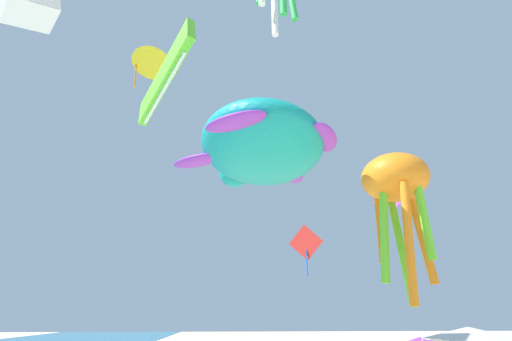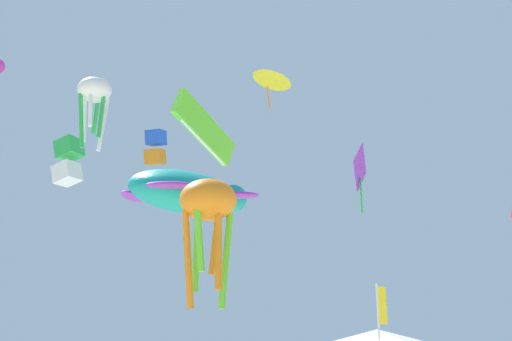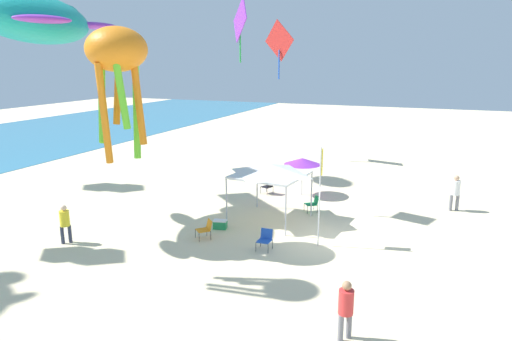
# 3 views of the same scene
# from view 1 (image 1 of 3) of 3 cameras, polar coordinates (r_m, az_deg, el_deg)

# --- Properties ---
(canopy_tent) EXTENTS (3.39, 3.41, 2.76)m
(canopy_tent) POSITION_cam_1_polar(r_m,az_deg,el_deg) (19.59, 30.81, -21.44)
(canopy_tent) COLOR #B7B7BC
(canopy_tent) RESTS_ON ground
(beach_umbrella) EXTENTS (2.08, 2.08, 2.17)m
(beach_umbrella) POSITION_cam_1_polar(r_m,az_deg,el_deg) (23.79, 25.06, -23.16)
(beach_umbrella) COLOR silver
(beach_umbrella) RESTS_ON ground
(kite_turtle_teal) EXTENTS (7.31, 6.86, 2.97)m
(kite_turtle_teal) POSITION_cam_1_polar(r_m,az_deg,el_deg) (13.94, 0.40, 3.47)
(kite_turtle_teal) COLOR teal
(kite_diamond_purple) EXTENTS (1.65, 1.40, 3.03)m
(kite_diamond_purple) POSITION_cam_1_polar(r_m,az_deg,el_deg) (20.41, 21.10, -3.43)
(kite_diamond_purple) COLOR purple
(kite_delta_yellow) EXTENTS (3.30, 3.28, 2.65)m
(kite_delta_yellow) POSITION_cam_1_polar(r_m,az_deg,el_deg) (27.52, -16.09, 16.31)
(kite_delta_yellow) COLOR yellow
(kite_parafoil_lime) EXTENTS (5.31, 3.50, 3.60)m
(kite_parafoil_lime) POSITION_cam_1_polar(r_m,az_deg,el_deg) (19.08, -14.28, 14.31)
(kite_parafoil_lime) COLOR #66D82D
(kite_octopus_orange) EXTENTS (2.37, 2.37, 5.25)m
(kite_octopus_orange) POSITION_cam_1_polar(r_m,az_deg,el_deg) (13.86, 21.34, -2.19)
(kite_octopus_orange) COLOR orange
(kite_diamond_red) EXTENTS (1.41, 2.70, 4.28)m
(kite_diamond_red) POSITION_cam_1_polar(r_m,az_deg,el_deg) (31.17, 7.93, -11.54)
(kite_diamond_red) COLOR red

